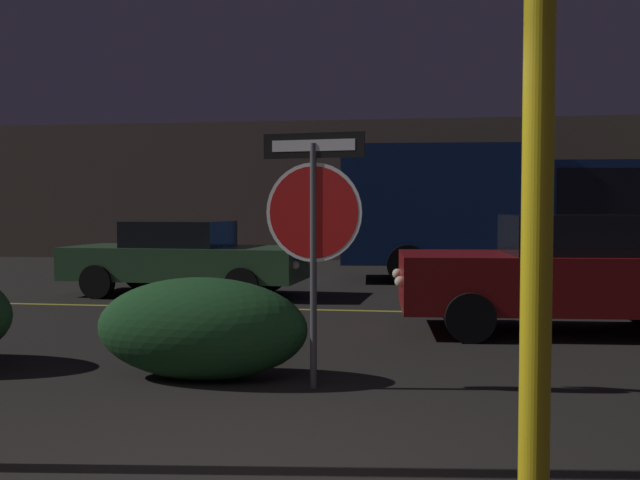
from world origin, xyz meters
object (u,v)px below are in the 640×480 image
Objects in this scene: stop_sign at (313,211)px; yellow_pole_right at (538,180)px; hedge_bush_1 at (201,328)px; passing_car_2 at (564,274)px; passing_car_1 at (185,258)px; delivery_truck at (504,207)px.

stop_sign is 2.96m from yellow_pole_right.
yellow_pole_right is at bearing -46.55° from hedge_bush_1.
hedge_bush_1 is 4.93m from passing_car_2.
hedge_bush_1 is at bearing 24.21° from passing_car_1.
passing_car_1 is (-4.83, 8.87, -1.05)m from yellow_pole_right.
delivery_truck is at bearing 68.35° from hedge_bush_1.
stop_sign is at bearing 120.55° from yellow_pole_right.
passing_car_2 is 6.61m from delivery_truck.
yellow_pole_right reaches higher than passing_car_1.
stop_sign is 7.20m from passing_car_1.
yellow_pole_right reaches higher than hedge_bush_1.
hedge_bush_1 is 0.45× the size of passing_car_1.
yellow_pole_right is (1.50, -2.55, 0.16)m from stop_sign.
passing_car_2 is at bearing 38.73° from hedge_bush_1.
delivery_truck is (2.74, 9.82, 0.04)m from stop_sign.
hedge_bush_1 is at bearing 133.45° from yellow_pole_right.
hedge_bush_1 is 0.29× the size of delivery_truck.
yellow_pole_right is 0.49× the size of delivery_truck.
delivery_truck is at bearing -3.59° from passing_car_2.
delivery_truck reaches higher than passing_car_2.
delivery_truck reaches higher than passing_car_1.
yellow_pole_right is 3.97m from hedge_bush_1.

